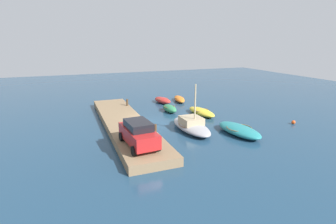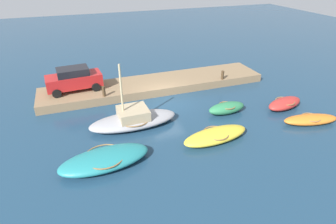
{
  "view_description": "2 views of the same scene",
  "coord_description": "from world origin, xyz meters",
  "px_view_note": "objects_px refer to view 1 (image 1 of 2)",
  "views": [
    {
      "loc": [
        22.84,
        -7.18,
        7.7
      ],
      "look_at": [
        -1.0,
        2.13,
        0.7
      ],
      "focal_mm": 28.06,
      "sensor_mm": 36.0,
      "label": 1
    },
    {
      "loc": [
        6.25,
        17.92,
        9.43
      ],
      "look_at": [
        1.25,
        4.04,
        1.34
      ],
      "focal_mm": 29.69,
      "sensor_mm": 36.0,
      "label": 2
    }
  ],
  "objects_px": {
    "parked_car": "(138,133)",
    "rowboat_yellow": "(201,112)",
    "rowboat_orange": "(179,99)",
    "mooring_post_mid_west": "(155,129)",
    "motorboat_teal": "(239,130)",
    "mooring_post_west": "(127,102)",
    "sailboat_grey": "(191,125)",
    "dinghy_green": "(170,108)",
    "marker_buoy": "(293,122)",
    "rowboat_red": "(163,100)"
  },
  "relations": [
    {
      "from": "mooring_post_west",
      "to": "mooring_post_mid_west",
      "type": "height_order",
      "value": "mooring_post_mid_west"
    },
    {
      "from": "mooring_post_west",
      "to": "parked_car",
      "type": "xyz_separation_m",
      "value": [
        11.73,
        -1.86,
        0.55
      ]
    },
    {
      "from": "rowboat_red",
      "to": "rowboat_yellow",
      "type": "xyz_separation_m",
      "value": [
        6.66,
        1.98,
        -0.03
      ]
    },
    {
      "from": "rowboat_yellow",
      "to": "motorboat_teal",
      "type": "bearing_deg",
      "value": -5.18
    },
    {
      "from": "mooring_post_west",
      "to": "sailboat_grey",
      "type": "bearing_deg",
      "value": 23.69
    },
    {
      "from": "marker_buoy",
      "to": "motorboat_teal",
      "type": "bearing_deg",
      "value": -86.19
    },
    {
      "from": "mooring_post_west",
      "to": "mooring_post_mid_west",
      "type": "bearing_deg",
      "value": 0.0
    },
    {
      "from": "rowboat_red",
      "to": "mooring_post_mid_west",
      "type": "relative_size",
      "value": 4.34
    },
    {
      "from": "dinghy_green",
      "to": "marker_buoy",
      "type": "xyz_separation_m",
      "value": [
        8.4,
        9.35,
        -0.21
      ]
    },
    {
      "from": "sailboat_grey",
      "to": "dinghy_green",
      "type": "distance_m",
      "value": 6.53
    },
    {
      "from": "mooring_post_mid_west",
      "to": "parked_car",
      "type": "height_order",
      "value": "parked_car"
    },
    {
      "from": "rowboat_red",
      "to": "motorboat_teal",
      "type": "distance_m",
      "value": 13.32
    },
    {
      "from": "mooring_post_west",
      "to": "mooring_post_mid_west",
      "type": "relative_size",
      "value": 0.96
    },
    {
      "from": "dinghy_green",
      "to": "mooring_post_west",
      "type": "relative_size",
      "value": 3.88
    },
    {
      "from": "rowboat_red",
      "to": "sailboat_grey",
      "type": "bearing_deg",
      "value": -19.48
    },
    {
      "from": "rowboat_yellow",
      "to": "dinghy_green",
      "type": "distance_m",
      "value": 3.6
    },
    {
      "from": "marker_buoy",
      "to": "mooring_post_west",
      "type": "bearing_deg",
      "value": -127.46
    },
    {
      "from": "sailboat_grey",
      "to": "motorboat_teal",
      "type": "bearing_deg",
      "value": 54.21
    },
    {
      "from": "mooring_post_mid_west",
      "to": "rowboat_orange",
      "type": "bearing_deg",
      "value": 148.66
    },
    {
      "from": "sailboat_grey",
      "to": "mooring_post_mid_west",
      "type": "distance_m",
      "value": 4.0
    },
    {
      "from": "rowboat_orange",
      "to": "mooring_post_mid_west",
      "type": "distance_m",
      "value": 14.29
    },
    {
      "from": "rowboat_red",
      "to": "mooring_post_west",
      "type": "height_order",
      "value": "mooring_post_west"
    },
    {
      "from": "dinghy_green",
      "to": "marker_buoy",
      "type": "height_order",
      "value": "dinghy_green"
    },
    {
      "from": "mooring_post_west",
      "to": "mooring_post_mid_west",
      "type": "distance_m",
      "value": 9.83
    },
    {
      "from": "rowboat_orange",
      "to": "marker_buoy",
      "type": "xyz_separation_m",
      "value": [
        12.82,
        6.22,
        -0.13
      ]
    },
    {
      "from": "rowboat_red",
      "to": "rowboat_yellow",
      "type": "height_order",
      "value": "rowboat_red"
    },
    {
      "from": "rowboat_yellow",
      "to": "mooring_post_mid_west",
      "type": "relative_size",
      "value": 5.78
    },
    {
      "from": "dinghy_green",
      "to": "mooring_post_west",
      "type": "distance_m",
      "value": 4.8
    },
    {
      "from": "dinghy_green",
      "to": "rowboat_orange",
      "type": "height_order",
      "value": "dinghy_green"
    },
    {
      "from": "mooring_post_west",
      "to": "parked_car",
      "type": "bearing_deg",
      "value": -8.99
    },
    {
      "from": "mooring_post_mid_west",
      "to": "marker_buoy",
      "type": "relative_size",
      "value": 2.06
    },
    {
      "from": "dinghy_green",
      "to": "marker_buoy",
      "type": "distance_m",
      "value": 12.57
    },
    {
      "from": "rowboat_red",
      "to": "mooring_post_west",
      "type": "bearing_deg",
      "value": -78.41
    },
    {
      "from": "mooring_post_west",
      "to": "dinghy_green",
      "type": "bearing_deg",
      "value": 64.47
    },
    {
      "from": "rowboat_yellow",
      "to": "mooring_post_west",
      "type": "xyz_separation_m",
      "value": [
        -4.38,
        -7.03,
        0.66
      ]
    },
    {
      "from": "motorboat_teal",
      "to": "dinghy_green",
      "type": "bearing_deg",
      "value": -167.79
    },
    {
      "from": "dinghy_green",
      "to": "mooring_post_mid_west",
      "type": "xyz_separation_m",
      "value": [
        7.78,
        -4.3,
        0.62
      ]
    },
    {
      "from": "rowboat_red",
      "to": "mooring_post_mid_west",
      "type": "bearing_deg",
      "value": -35.3
    },
    {
      "from": "sailboat_grey",
      "to": "rowboat_orange",
      "type": "xyz_separation_m",
      "value": [
        -10.92,
        3.67,
        -0.17
      ]
    },
    {
      "from": "rowboat_orange",
      "to": "mooring_post_mid_west",
      "type": "relative_size",
      "value": 5.05
    },
    {
      "from": "rowboat_yellow",
      "to": "parked_car",
      "type": "relative_size",
      "value": 1.05
    },
    {
      "from": "motorboat_teal",
      "to": "parked_car",
      "type": "distance_m",
      "value": 9.09
    },
    {
      "from": "motorboat_teal",
      "to": "rowboat_orange",
      "type": "height_order",
      "value": "motorboat_teal"
    },
    {
      "from": "rowboat_red",
      "to": "rowboat_yellow",
      "type": "distance_m",
      "value": 6.95
    },
    {
      "from": "rowboat_red",
      "to": "parked_car",
      "type": "relative_size",
      "value": 0.79
    },
    {
      "from": "parked_car",
      "to": "rowboat_yellow",
      "type": "bearing_deg",
      "value": 125.11
    },
    {
      "from": "sailboat_grey",
      "to": "marker_buoy",
      "type": "xyz_separation_m",
      "value": [
        1.9,
        9.89,
        -0.3
      ]
    },
    {
      "from": "sailboat_grey",
      "to": "rowboat_red",
      "type": "height_order",
      "value": "sailboat_grey"
    },
    {
      "from": "rowboat_red",
      "to": "rowboat_yellow",
      "type": "bearing_deg",
      "value": 3.91
    },
    {
      "from": "rowboat_yellow",
      "to": "mooring_post_west",
      "type": "distance_m",
      "value": 8.31
    }
  ]
}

